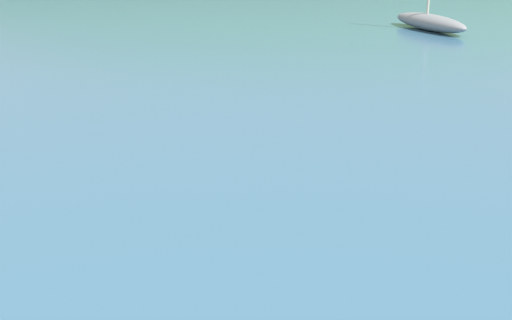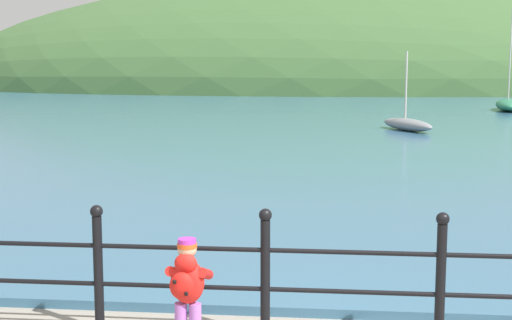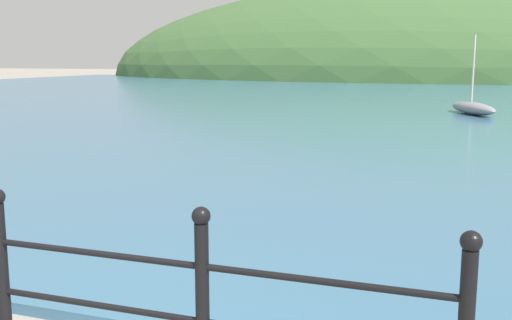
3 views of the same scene
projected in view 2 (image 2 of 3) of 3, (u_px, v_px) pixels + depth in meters
water at (325, 112)px, 36.65m from camera, size 80.00×60.00×0.10m
far_hillside at (328, 88)px, 72.79m from camera, size 79.17×43.54×21.46m
iron_railing at (265, 269)px, 6.55m from camera, size 6.45×0.12×1.21m
child_in_coat at (187, 284)px, 6.23m from camera, size 0.39×0.53×1.00m
boat_mid_harbor at (508, 104)px, 36.60m from camera, size 1.88×4.37×5.25m
boat_nearest_quay at (407, 124)px, 25.77m from camera, size 1.97×3.03×2.85m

